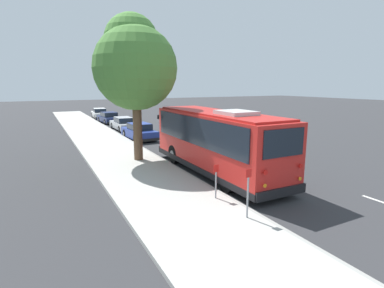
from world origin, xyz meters
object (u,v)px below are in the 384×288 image
street_tree (135,63)px  sign_post_near (248,193)px  sign_post_far (216,181)px  parked_sedan_navy (109,118)px  parked_sedan_white (100,114)px  parked_sedan_silver (123,124)px  shuttle_bus (216,139)px  parked_sedan_blue (139,132)px

street_tree → sign_post_near: street_tree is taller
sign_post_far → street_tree: bearing=6.0°
parked_sedan_navy → sign_post_far: 26.10m
parked_sedan_navy → parked_sedan_white: size_ratio=0.98×
sign_post_far → parked_sedan_silver: bearing=-5.0°
street_tree → parked_sedan_navy: bearing=-7.4°
shuttle_bus → sign_post_near: bearing=158.6°
parked_sedan_blue → parked_sedan_navy: bearing=-3.3°
street_tree → sign_post_near: size_ratio=4.95×
sign_post_far → parked_sedan_blue: bearing=-6.2°
parked_sedan_blue → parked_sedan_navy: parked_sedan_blue is taller
parked_sedan_navy → sign_post_far: bearing=172.7°
street_tree → sign_post_far: street_tree is taller
parked_sedan_navy → sign_post_near: sign_post_near is taller
parked_sedan_navy → street_tree: size_ratio=0.55×
parked_sedan_navy → sign_post_near: bearing=172.9°
street_tree → sign_post_far: size_ratio=6.23×
parked_sedan_blue → parked_sedan_white: size_ratio=0.96×
sign_post_near → parked_sedan_silver: bearing=-4.5°
shuttle_bus → parked_sedan_blue: size_ratio=2.13×
shuttle_bus → parked_sedan_silver: size_ratio=2.02×
shuttle_bus → street_tree: (4.05, 2.77, 3.82)m
parked_sedan_blue → sign_post_near: sign_post_near is taller
shuttle_bus → parked_sedan_blue: shuttle_bus is taller
parked_sedan_silver → sign_post_far: sign_post_far is taller
sign_post_near → parked_sedan_blue: bearing=-5.4°
parked_sedan_blue → parked_sedan_silver: (5.68, -0.19, -0.03)m
parked_sedan_silver → parked_sedan_blue: bearing=177.2°
shuttle_bus → sign_post_near: 5.59m
parked_sedan_navy → sign_post_far: (-26.04, 1.66, 0.24)m
shuttle_bus → parked_sedan_navy: 22.83m
parked_sedan_blue → parked_sedan_silver: bearing=-4.7°
parked_sedan_white → street_tree: size_ratio=0.56×
parked_sedan_silver → sign_post_near: size_ratio=2.83×
parked_sedan_navy → parked_sedan_blue: bearing=175.7°
parked_sedan_silver → street_tree: street_tree is taller
shuttle_bus → parked_sedan_navy: size_ratio=2.11×
parked_sedan_silver → street_tree: size_ratio=0.57×
parked_sedan_white → street_tree: bearing=177.5°
parked_sedan_silver → sign_post_far: size_ratio=3.56×
parked_sedan_blue → sign_post_far: (-14.20, 1.53, 0.21)m
parked_sedan_navy → parked_sedan_white: parked_sedan_white is taller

